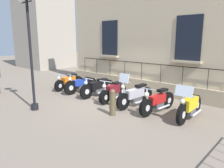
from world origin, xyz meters
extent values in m
plane|color=gray|center=(0.00, 0.00, 0.00)|extent=(60.00, 60.00, 0.00)
cube|color=#C6B28E|center=(-2.59, 0.00, 3.31)|extent=(0.60, 10.52, 6.61)
cube|color=tan|center=(-2.21, 0.00, 0.34)|extent=(0.20, 10.52, 0.67)
cube|color=black|center=(-2.27, 2.31, 2.79)|extent=(0.06, 1.16, 1.94)
cube|color=tan|center=(-2.19, 2.31, 1.76)|extent=(0.24, 1.36, 0.10)
cube|color=black|center=(-2.27, -2.31, 2.79)|extent=(0.06, 1.16, 1.94)
cube|color=tan|center=(-2.19, -2.31, 1.76)|extent=(0.24, 1.36, 0.10)
cube|color=black|center=(-2.17, 0.00, 1.54)|extent=(0.03, 8.83, 0.03)
cylinder|color=black|center=(-2.17, -4.42, 1.11)|extent=(0.02, 0.02, 0.87)
cylinder|color=black|center=(-2.17, -3.31, 1.11)|extent=(0.02, 0.02, 0.87)
cylinder|color=black|center=(-2.17, -2.21, 1.11)|extent=(0.02, 0.02, 0.87)
cylinder|color=black|center=(-2.17, -1.10, 1.11)|extent=(0.02, 0.02, 0.87)
cylinder|color=black|center=(-2.17, 0.00, 1.11)|extent=(0.02, 0.02, 0.87)
cylinder|color=black|center=(-2.17, 1.10, 1.11)|extent=(0.02, 0.02, 0.87)
cylinder|color=black|center=(-2.17, 2.21, 1.11)|extent=(0.02, 0.02, 0.87)
cylinder|color=black|center=(-2.17, 3.31, 1.11)|extent=(0.02, 0.02, 0.87)
cylinder|color=black|center=(0.59, -3.33, 0.31)|extent=(0.63, 0.23, 0.62)
cylinder|color=silver|center=(0.59, -3.33, 0.31)|extent=(0.24, 0.18, 0.22)
cylinder|color=black|center=(-0.89, -3.57, 0.31)|extent=(0.63, 0.23, 0.62)
cylinder|color=silver|center=(-0.89, -3.57, 0.31)|extent=(0.24, 0.18, 0.22)
cube|color=orange|center=(-0.10, -3.44, 0.52)|extent=(0.90, 0.45, 0.34)
cube|color=#4C4C51|center=(-0.20, -3.46, 0.28)|extent=(0.55, 0.33, 0.22)
cube|color=black|center=(-0.45, -3.50, 0.73)|extent=(0.52, 0.36, 0.10)
cylinder|color=silver|center=(0.54, -3.34, 0.61)|extent=(0.17, 0.08, 0.61)
cylinder|color=silver|center=(0.49, -3.35, 0.90)|extent=(0.15, 0.69, 0.04)
sphere|color=white|center=(0.61, -3.33, 0.72)|extent=(0.16, 0.16, 0.16)
cylinder|color=silver|center=(-0.39, -3.32, 0.17)|extent=(0.77, 0.20, 0.08)
cylinder|color=black|center=(0.61, -2.34, 0.35)|extent=(0.72, 0.17, 0.71)
cylinder|color=silver|center=(0.61, -2.34, 0.35)|extent=(0.26, 0.16, 0.25)
cylinder|color=black|center=(-0.68, -2.24, 0.35)|extent=(0.72, 0.17, 0.71)
cylinder|color=silver|center=(-0.68, -2.24, 0.35)|extent=(0.26, 0.16, 0.25)
cube|color=#1E389E|center=(0.02, -2.29, 0.55)|extent=(0.80, 0.33, 0.30)
cube|color=#4C4C51|center=(-0.08, -2.29, 0.32)|extent=(0.48, 0.25, 0.25)
cube|color=black|center=(-0.31, -2.27, 0.72)|extent=(0.45, 0.27, 0.10)
cylinder|color=silver|center=(0.56, -2.33, 0.67)|extent=(0.16, 0.07, 0.63)
cylinder|color=silver|center=(0.51, -2.33, 0.98)|extent=(0.08, 0.59, 0.04)
sphere|color=white|center=(0.63, -2.34, 0.80)|extent=(0.16, 0.16, 0.16)
cylinder|color=silver|center=(-0.22, -2.13, 0.20)|extent=(0.70, 0.13, 0.08)
cylinder|color=black|center=(0.61, -1.16, 0.35)|extent=(0.71, 0.12, 0.71)
cylinder|color=silver|center=(0.61, -1.16, 0.35)|extent=(0.25, 0.13, 0.25)
cylinder|color=black|center=(-0.88, -1.15, 0.35)|extent=(0.71, 0.12, 0.71)
cylinder|color=silver|center=(-0.88, -1.15, 0.35)|extent=(0.25, 0.13, 0.25)
cube|color=black|center=(-0.09, -1.15, 0.56)|extent=(0.91, 0.34, 0.33)
cube|color=#4C4C51|center=(-0.19, -1.15, 0.32)|extent=(0.54, 0.27, 0.25)
cube|color=black|center=(-0.45, -1.15, 0.77)|extent=(0.51, 0.30, 0.10)
cylinder|color=silver|center=(0.56, -1.16, 0.65)|extent=(0.16, 0.06, 0.60)
cylinder|color=silver|center=(0.51, -1.16, 0.95)|extent=(0.04, 0.73, 0.04)
sphere|color=white|center=(0.63, -1.16, 0.77)|extent=(0.16, 0.16, 0.16)
cylinder|color=silver|center=(-0.36, -0.97, 0.20)|extent=(0.81, 0.09, 0.08)
cylinder|color=black|center=(0.64, 0.04, 0.31)|extent=(0.64, 0.24, 0.62)
cylinder|color=silver|center=(0.64, 0.04, 0.31)|extent=(0.24, 0.20, 0.22)
cylinder|color=black|center=(-0.71, -0.14, 0.31)|extent=(0.64, 0.24, 0.62)
cylinder|color=silver|center=(-0.71, -0.14, 0.31)|extent=(0.24, 0.20, 0.22)
cube|color=maroon|center=(0.02, -0.04, 0.54)|extent=(0.83, 0.39, 0.39)
cube|color=#4C4C51|center=(-0.08, -0.06, 0.28)|extent=(0.51, 0.29, 0.22)
cube|color=black|center=(-0.31, -0.09, 0.77)|extent=(0.48, 0.31, 0.10)
cylinder|color=silver|center=(0.59, 0.03, 0.65)|extent=(0.17, 0.08, 0.68)
cylinder|color=silver|center=(0.54, 0.03, 0.98)|extent=(0.12, 0.63, 0.04)
sphere|color=white|center=(0.66, 0.04, 0.80)|extent=(0.16, 0.16, 0.16)
cylinder|color=silver|center=(-0.25, 0.08, 0.17)|extent=(0.73, 0.17, 0.08)
cylinder|color=black|center=(0.71, 1.12, 0.35)|extent=(0.70, 0.15, 0.69)
cylinder|color=silver|center=(0.71, 1.12, 0.35)|extent=(0.25, 0.14, 0.24)
cylinder|color=black|center=(-0.78, 1.23, 0.35)|extent=(0.70, 0.15, 0.69)
cylinder|color=silver|center=(-0.78, 1.23, 0.35)|extent=(0.25, 0.14, 0.24)
cube|color=#B2B2BC|center=(0.02, 1.17, 0.56)|extent=(0.98, 0.33, 0.35)
cube|color=#4C4C51|center=(-0.08, 1.18, 0.31)|extent=(0.59, 0.25, 0.24)
cube|color=black|center=(-0.37, 1.20, 0.83)|extent=(0.55, 0.27, 0.10)
cylinder|color=silver|center=(0.66, 1.12, 0.74)|extent=(0.16, 0.07, 0.79)
cylinder|color=silver|center=(0.61, 1.13, 1.13)|extent=(0.08, 0.56, 0.04)
sphere|color=white|center=(0.73, 1.12, 0.95)|extent=(0.16, 0.16, 0.16)
cylinder|color=silver|center=(-0.26, 1.33, 0.19)|extent=(0.87, 0.14, 0.08)
cube|color=silver|center=(0.67, 1.12, 1.28)|extent=(0.16, 0.47, 0.36)
cylinder|color=black|center=(0.72, 2.19, 0.33)|extent=(0.67, 0.19, 0.66)
cylinder|color=silver|center=(0.72, 2.19, 0.33)|extent=(0.24, 0.18, 0.23)
cylinder|color=black|center=(-0.70, 2.30, 0.33)|extent=(0.67, 0.19, 0.66)
cylinder|color=silver|center=(-0.70, 2.30, 0.33)|extent=(0.24, 0.18, 0.23)
cube|color=red|center=(0.06, 2.24, 0.53)|extent=(0.86, 0.32, 0.31)
cube|color=#4C4C51|center=(-0.04, 2.25, 0.30)|extent=(0.52, 0.24, 0.23)
cube|color=black|center=(-0.28, 2.27, 0.81)|extent=(0.49, 0.26, 0.10)
cylinder|color=silver|center=(0.67, 2.19, 0.67)|extent=(0.16, 0.07, 0.69)
cylinder|color=silver|center=(0.62, 2.20, 1.01)|extent=(0.08, 0.56, 0.04)
sphere|color=white|center=(0.74, 2.19, 0.83)|extent=(0.16, 0.16, 0.16)
cylinder|color=silver|center=(-0.19, 2.40, 0.18)|extent=(0.76, 0.14, 0.08)
cylinder|color=black|center=(0.57, 3.47, 0.34)|extent=(0.69, 0.15, 0.69)
cylinder|color=silver|center=(0.57, 3.47, 0.34)|extent=(0.25, 0.15, 0.24)
cylinder|color=black|center=(-0.77, 3.42, 0.34)|extent=(0.69, 0.15, 0.69)
cylinder|color=silver|center=(-0.77, 3.42, 0.34)|extent=(0.25, 0.15, 0.24)
cube|color=gold|center=(-0.05, 3.44, 0.57)|extent=(0.91, 0.35, 0.38)
cube|color=#4C4C51|center=(-0.15, 3.44, 0.31)|extent=(0.55, 0.27, 0.24)
cube|color=black|center=(-0.42, 3.43, 0.71)|extent=(0.52, 0.31, 0.10)
cylinder|color=silver|center=(0.52, 3.46, 0.66)|extent=(0.16, 0.07, 0.64)
cylinder|color=silver|center=(0.47, 3.46, 0.98)|extent=(0.06, 0.70, 0.04)
sphere|color=white|center=(0.59, 3.47, 0.80)|extent=(0.16, 0.16, 0.16)
cylinder|color=silver|center=(-0.33, 3.61, 0.19)|extent=(0.82, 0.11, 0.08)
cube|color=silver|center=(0.53, 3.46, 1.13)|extent=(0.14, 0.58, 0.36)
cylinder|color=black|center=(3.00, -1.53, 0.12)|extent=(0.28, 0.28, 0.24)
cylinder|color=black|center=(3.00, -1.53, 2.10)|extent=(0.10, 0.10, 4.20)
cylinder|color=black|center=(3.00, -1.70, 4.05)|extent=(0.04, 0.35, 0.04)
cylinder|color=black|center=(3.00, -1.35, 4.05)|extent=(0.04, 0.35, 0.04)
cylinder|color=brown|center=(1.42, 1.19, 0.42)|extent=(0.23, 0.23, 0.83)
sphere|color=brown|center=(1.42, 1.19, 0.88)|extent=(0.21, 0.21, 0.21)
cube|color=#9E9384|center=(-4.57, -13.03, 3.74)|extent=(4.02, 4.67, 7.47)
camera|label=1|loc=(7.06, 6.21, 2.78)|focal=34.62mm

